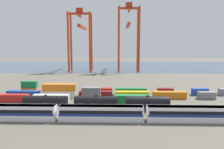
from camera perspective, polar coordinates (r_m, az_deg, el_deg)
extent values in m
plane|color=#5B564C|center=(115.97, 2.25, -1.93)|extent=(420.00, 420.00, 0.00)
cube|color=#384C60|center=(205.37, 1.97, 2.26)|extent=(400.00, 110.00, 0.01)
cube|color=silver|center=(62.95, -24.05, -9.02)|extent=(21.63, 3.10, 3.90)
cube|color=navy|center=(62.97, -24.05, -9.10)|extent=(21.20, 3.14, 0.64)
cube|color=black|center=(62.76, -24.09, -8.42)|extent=(20.77, 3.13, 0.90)
cube|color=slate|center=(62.48, -24.14, -7.46)|extent=(21.42, 2.85, 0.36)
cube|color=silver|center=(57.09, -2.87, -10.04)|extent=(21.63, 3.10, 3.90)
cube|color=navy|center=(57.12, -2.87, -10.13)|extent=(21.20, 3.14, 0.64)
cube|color=black|center=(56.89, -2.88, -9.38)|extent=(20.77, 3.13, 0.90)
cube|color=slate|center=(56.58, -2.89, -8.33)|extent=(21.42, 2.85, 0.36)
cube|color=silver|center=(59.77, 19.54, -9.66)|extent=(21.63, 3.10, 3.90)
cube|color=navy|center=(59.80, 19.53, -9.75)|extent=(21.20, 3.14, 0.64)
cube|color=black|center=(59.57, 19.57, -9.04)|extent=(20.77, 3.13, 0.90)
cube|color=slate|center=(59.28, 19.62, -8.03)|extent=(21.42, 2.85, 0.36)
cube|color=#232326|center=(69.74, -16.83, -8.27)|extent=(12.94, 2.50, 1.10)
cylinder|color=black|center=(69.21, -16.90, -6.60)|extent=(12.94, 3.09, 3.09)
cylinder|color=black|center=(68.81, -16.96, -5.21)|extent=(0.70, 0.70, 0.36)
cube|color=#232326|center=(66.57, -4.12, -8.72)|extent=(12.94, 2.50, 1.10)
cylinder|color=black|center=(66.02, -4.14, -6.97)|extent=(12.94, 3.09, 3.09)
cylinder|color=black|center=(65.60, -4.15, -5.51)|extent=(0.70, 0.70, 0.36)
cube|color=#232326|center=(66.83, 9.17, -8.73)|extent=(12.94, 2.50, 1.10)
cylinder|color=black|center=(66.28, 9.21, -6.99)|extent=(12.94, 3.09, 3.09)
cylinder|color=black|center=(65.86, 9.24, -5.54)|extent=(0.70, 0.70, 0.36)
cube|color=#AD211C|center=(82.90, -24.73, -5.60)|extent=(12.10, 2.44, 2.60)
cube|color=silver|center=(77.81, -15.54, -6.00)|extent=(12.10, 2.44, 2.60)
cube|color=orange|center=(74.95, -5.36, -6.27)|extent=(6.04, 2.44, 2.60)
cube|color=slate|center=(74.37, -5.38, -4.33)|extent=(6.04, 2.44, 2.60)
cube|color=#197538|center=(74.57, 5.29, -6.34)|extent=(12.10, 2.44, 2.60)
cube|color=#1C4299|center=(87.62, -22.07, -4.77)|extent=(12.10, 2.44, 2.60)
cube|color=silver|center=(83.18, -13.53, -5.06)|extent=(12.10, 2.44, 2.60)
cube|color=orange|center=(82.66, -13.59, -3.30)|extent=(12.10, 2.44, 2.60)
cube|color=maroon|center=(80.74, -4.26, -5.24)|extent=(12.10, 2.44, 2.60)
cube|color=gold|center=(80.50, 5.33, -5.29)|extent=(12.10, 2.44, 2.60)
cube|color=orange|center=(82.48, 14.71, -5.20)|extent=(12.10, 2.44, 2.60)
cube|color=slate|center=(86.51, 23.44, -4.99)|extent=(6.04, 2.44, 2.60)
cube|color=orange|center=(93.14, -20.63, -3.98)|extent=(6.04, 2.44, 2.60)
cube|color=#197538|center=(92.68, -20.71, -2.41)|extent=(6.04, 2.44, 2.60)
cube|color=orange|center=(88.96, -12.59, -4.20)|extent=(6.04, 2.44, 2.60)
cube|color=#AD211C|center=(86.67, -3.94, -4.35)|extent=(12.10, 2.44, 2.60)
cube|color=#197538|center=(86.43, 4.98, -4.39)|extent=(12.10, 2.44, 2.60)
cube|color=maroon|center=(88.24, 13.73, -4.33)|extent=(6.04, 2.44, 2.60)
cube|color=#1C4299|center=(92.00, 21.94, -4.19)|extent=(6.04, 2.44, 2.60)
cylinder|color=red|center=(165.64, -11.33, 8.33)|extent=(1.50, 1.50, 43.40)
cylinder|color=red|center=(162.85, -5.79, 8.46)|extent=(1.50, 1.50, 43.40)
cylinder|color=red|center=(175.03, -10.62, 8.31)|extent=(1.50, 1.50, 43.40)
cylinder|color=red|center=(172.39, -5.38, 8.42)|extent=(1.50, 1.50, 43.40)
cube|color=red|center=(170.38, -8.43, 15.43)|extent=(17.54, 1.20, 1.60)
cube|color=red|center=(170.17, -8.42, 14.90)|extent=(1.20, 11.21, 1.60)
cube|color=red|center=(182.31, -7.65, 12.11)|extent=(2.00, 37.54, 2.00)
cube|color=#9F2C14|center=(170.73, -8.45, 16.23)|extent=(4.80, 4.00, 3.20)
cylinder|color=red|center=(161.20, 1.78, 9.17)|extent=(1.50, 1.50, 47.15)
cylinder|color=red|center=(161.91, 7.08, 9.11)|extent=(1.50, 1.50, 47.15)
cylinder|color=red|center=(171.54, 1.77, 9.08)|extent=(1.50, 1.50, 47.15)
cylinder|color=red|center=(172.21, 6.75, 9.02)|extent=(1.50, 1.50, 47.15)
cube|color=red|center=(168.68, 4.43, 16.86)|extent=(16.36, 1.20, 1.60)
cube|color=red|center=(168.43, 4.42, 16.32)|extent=(1.20, 11.95, 1.60)
cube|color=red|center=(179.96, 4.19, 12.64)|extent=(2.00, 36.53, 2.00)
cube|color=#9F2C14|center=(169.08, 4.44, 17.66)|extent=(4.80, 4.00, 3.20)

